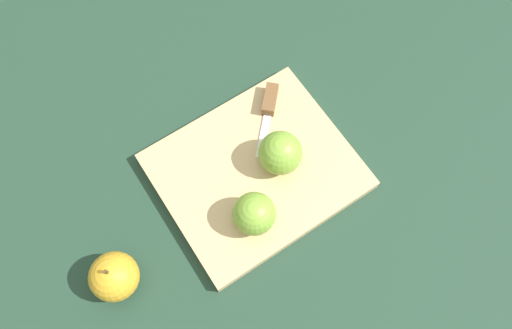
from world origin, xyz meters
The scene contains 6 objects.
ground_plane centered at (0.00, 0.00, 0.00)m, with size 4.00×4.00×0.00m, color #1E3828.
cutting_board centered at (0.00, 0.00, 0.01)m, with size 0.34×0.29×0.02m.
apple_half_left centered at (-0.05, -0.07, 0.06)m, with size 0.07×0.07×0.07m.
apple_half_right centered at (0.04, -0.01, 0.06)m, with size 0.07×0.07×0.07m.
knife centered at (0.09, 0.08, 0.03)m, with size 0.11×0.11×0.02m.
apple_whole centered at (-0.29, -0.02, 0.04)m, with size 0.08×0.08×0.09m.
Camera 1 is at (-0.18, -0.25, 0.82)m, focal length 35.00 mm.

